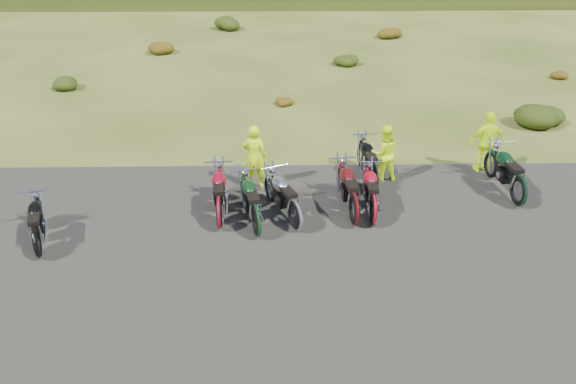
{
  "coord_description": "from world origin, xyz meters",
  "views": [
    {
      "loc": [
        -0.55,
        -10.55,
        7.0
      ],
      "look_at": [
        -0.34,
        0.76,
        0.9
      ],
      "focal_mm": 35.0,
      "sensor_mm": 36.0,
      "label": 1
    }
  ],
  "objects_px": {
    "motorcycle_3": "(295,230)",
    "motorcycle_7": "(515,205)",
    "person_middle": "(255,158)",
    "motorcycle_0": "(41,257)"
  },
  "relations": [
    {
      "from": "motorcycle_0",
      "to": "motorcycle_3",
      "type": "relative_size",
      "value": 0.93
    },
    {
      "from": "motorcycle_7",
      "to": "person_middle",
      "type": "bearing_deg",
      "value": 74.12
    },
    {
      "from": "motorcycle_3",
      "to": "motorcycle_0",
      "type": "bearing_deg",
      "value": 76.91
    },
    {
      "from": "motorcycle_0",
      "to": "motorcycle_3",
      "type": "distance_m",
      "value": 5.64
    },
    {
      "from": "motorcycle_0",
      "to": "person_middle",
      "type": "xyz_separation_m",
      "value": [
        4.56,
        3.16,
        0.86
      ]
    },
    {
      "from": "motorcycle_7",
      "to": "motorcycle_0",
      "type": "bearing_deg",
      "value": 94.2
    },
    {
      "from": "motorcycle_3",
      "to": "motorcycle_7",
      "type": "bearing_deg",
      "value": -102.66
    },
    {
      "from": "motorcycle_3",
      "to": "motorcycle_7",
      "type": "relative_size",
      "value": 0.93
    },
    {
      "from": "motorcycle_3",
      "to": "motorcycle_7",
      "type": "height_order",
      "value": "motorcycle_7"
    },
    {
      "from": "motorcycle_0",
      "to": "motorcycle_3",
      "type": "height_order",
      "value": "motorcycle_3"
    }
  ]
}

